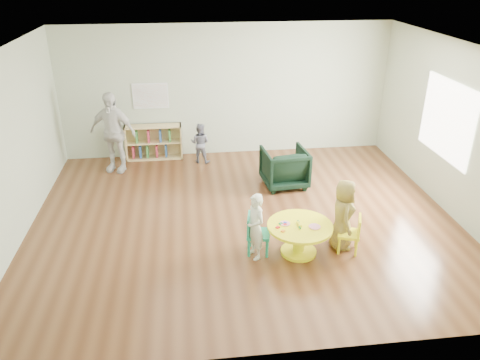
{
  "coord_description": "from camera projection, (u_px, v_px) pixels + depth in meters",
  "views": [
    {
      "loc": [
        -0.88,
        -6.78,
        3.97
      ],
      "look_at": [
        -0.1,
        -0.3,
        0.86
      ],
      "focal_mm": 35.0,
      "sensor_mm": 36.0,
      "label": 1
    }
  ],
  "objects": [
    {
      "name": "room",
      "position": [
        245.0,
        110.0,
        7.06
      ],
      "size": [
        7.1,
        7.0,
        2.8
      ],
      "color": "#55311B",
      "rests_on": "ground"
    },
    {
      "name": "activity_table",
      "position": [
        300.0,
        234.0,
        6.81
      ],
      "size": [
        0.96,
        0.96,
        0.52
      ],
      "rotation": [
        0.0,
        0.0,
        -0.26
      ],
      "color": "#FFFA15",
      "rests_on": "ground"
    },
    {
      "name": "kid_chair_left",
      "position": [
        255.0,
        233.0,
        6.84
      ],
      "size": [
        0.39,
        0.39,
        0.62
      ],
      "rotation": [
        0.0,
        0.0,
        -1.78
      ],
      "color": "#1B9971",
      "rests_on": "ground"
    },
    {
      "name": "kid_chair_right",
      "position": [
        352.0,
        233.0,
        6.87
      ],
      "size": [
        0.4,
        0.4,
        0.58
      ],
      "rotation": [
        0.0,
        0.0,
        1.23
      ],
      "color": "#FFFA15",
      "rests_on": "ground"
    },
    {
      "name": "bookshelf",
      "position": [
        153.0,
        142.0,
        10.11
      ],
      "size": [
        1.2,
        0.3,
        0.75
      ],
      "color": "tan",
      "rests_on": "ground"
    },
    {
      "name": "alphabet_poster",
      "position": [
        151.0,
        96.0,
        9.8
      ],
      "size": [
        0.74,
        0.01,
        0.54
      ],
      "color": "white",
      "rests_on": "ground"
    },
    {
      "name": "armchair",
      "position": [
        284.0,
        167.0,
        8.87
      ],
      "size": [
        0.87,
        0.89,
        0.74
      ],
      "primitive_type": "imported",
      "rotation": [
        0.0,
        0.0,
        3.24
      ],
      "color": "black",
      "rests_on": "ground"
    },
    {
      "name": "child_left",
      "position": [
        255.0,
        227.0,
        6.66
      ],
      "size": [
        0.36,
        0.43,
        1.01
      ],
      "primitive_type": "imported",
      "rotation": [
        0.0,
        0.0,
        -1.18
      ],
      "color": "white",
      "rests_on": "ground"
    },
    {
      "name": "child_right",
      "position": [
        343.0,
        215.0,
        6.88
      ],
      "size": [
        0.42,
        0.58,
        1.1
      ],
      "primitive_type": "imported",
      "rotation": [
        0.0,
        0.0,
        1.44
      ],
      "color": "yellow",
      "rests_on": "ground"
    },
    {
      "name": "toddler",
      "position": [
        200.0,
        143.0,
        9.87
      ],
      "size": [
        0.5,
        0.45,
        0.86
      ],
      "primitive_type": "imported",
      "rotation": [
        0.0,
        0.0,
        2.79
      ],
      "color": "#161A38",
      "rests_on": "ground"
    },
    {
      "name": "adult_caretaker",
      "position": [
        113.0,
        132.0,
        9.32
      ],
      "size": [
        1.04,
        0.69,
        1.64
      ],
      "primitive_type": "imported",
      "rotation": [
        0.0,
        0.0,
        -0.33
      ],
      "color": "silver",
      "rests_on": "ground"
    }
  ]
}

